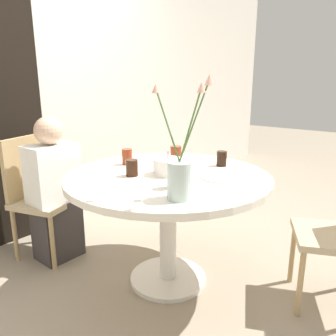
% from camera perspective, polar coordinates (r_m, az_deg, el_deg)
% --- Properties ---
extents(ground_plane, '(16.00, 16.00, 0.00)m').
position_cam_1_polar(ground_plane, '(2.35, 0.00, -18.84)').
color(ground_plane, gray).
extents(wall_back, '(8.00, 0.05, 2.60)m').
position_cam_1_polar(wall_back, '(3.04, -21.40, 13.76)').
color(wall_back, silver).
rests_on(wall_back, ground_plane).
extents(dining_table, '(1.27, 1.27, 0.75)m').
position_cam_1_polar(dining_table, '(2.07, 0.00, -4.41)').
color(dining_table, silver).
rests_on(dining_table, ground_plane).
extents(chair_near_front, '(0.51, 0.51, 0.91)m').
position_cam_1_polar(chair_near_front, '(2.65, -21.85, -3.61)').
color(chair_near_front, tan).
rests_on(chair_near_front, ground_plane).
extents(birthday_cake, '(0.19, 0.19, 0.14)m').
position_cam_1_polar(birthday_cake, '(2.02, -0.08, 0.28)').
color(birthday_cake, white).
rests_on(birthday_cake, dining_table).
extents(flower_vase, '(0.23, 0.27, 0.59)m').
position_cam_1_polar(flower_vase, '(1.58, 2.21, -0.69)').
color(flower_vase, '#B2C6C1').
rests_on(flower_vase, dining_table).
extents(side_plate, '(0.20, 0.20, 0.01)m').
position_cam_1_polar(side_plate, '(1.97, 8.60, -1.63)').
color(side_plate, white).
rests_on(side_plate, dining_table).
extents(drink_glass_0, '(0.07, 0.07, 0.14)m').
position_cam_1_polar(drink_glass_0, '(2.23, 1.37, 2.10)').
color(drink_glass_0, maroon).
rests_on(drink_glass_0, dining_table).
extents(drink_glass_1, '(0.07, 0.07, 0.14)m').
position_cam_1_polar(drink_glass_1, '(1.76, 1.07, -1.30)').
color(drink_glass_1, '#51280F').
rests_on(drink_glass_1, dining_table).
extents(drink_glass_2, '(0.07, 0.07, 0.10)m').
position_cam_1_polar(drink_glass_2, '(2.00, -6.31, 0.03)').
color(drink_glass_2, '#33190C').
rests_on(drink_glass_2, dining_table).
extents(drink_glass_3, '(0.07, 0.07, 0.10)m').
position_cam_1_polar(drink_glass_3, '(2.26, 9.32, 1.62)').
color(drink_glass_3, black).
rests_on(drink_glass_3, dining_table).
extents(drink_glass_4, '(0.07, 0.07, 0.11)m').
position_cam_1_polar(drink_glass_4, '(2.28, -7.13, 1.96)').
color(drink_glass_4, maroon).
rests_on(drink_glass_4, dining_table).
extents(person_guest, '(0.34, 0.24, 1.07)m').
position_cam_1_polar(person_guest, '(2.55, -19.16, -4.32)').
color(person_guest, '#383333').
rests_on(person_guest, ground_plane).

